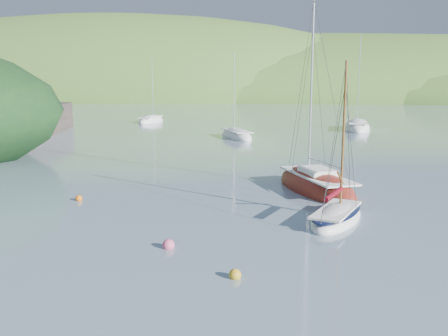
# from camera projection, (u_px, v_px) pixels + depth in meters

# --- Properties ---
(ground) EXTENTS (700.00, 700.00, 0.00)m
(ground) POSITION_uv_depth(u_px,v_px,m) (224.00, 289.00, 16.52)
(ground) COLOR slate
(ground) RESTS_ON ground
(shoreline_hills) EXTENTS (690.00, 135.00, 56.00)m
(shoreline_hills) POSITION_uv_depth(u_px,v_px,m) (247.00, 96.00, 186.20)
(shoreline_hills) COLOR #2D6426
(shoreline_hills) RESTS_ON ground
(daysailer_white) EXTENTS (3.85, 5.73, 8.27)m
(daysailer_white) POSITION_uv_depth(u_px,v_px,m) (336.00, 217.00, 24.33)
(daysailer_white) COLOR white
(daysailer_white) RESTS_ON ground
(sloop_red) EXTENTS (5.93, 8.95, 12.54)m
(sloop_red) POSITION_uv_depth(u_px,v_px,m) (316.00, 187.00, 30.85)
(sloop_red) COLOR maroon
(sloop_red) RESTS_ON ground
(distant_sloop_a) EXTENTS (5.35, 7.83, 10.57)m
(distant_sloop_a) POSITION_uv_depth(u_px,v_px,m) (237.00, 136.00, 57.66)
(distant_sloop_a) COLOR white
(distant_sloop_a) RESTS_ON ground
(distant_sloop_b) EXTENTS (4.41, 9.81, 13.54)m
(distant_sloop_b) POSITION_uv_depth(u_px,v_px,m) (357.00, 128.00, 66.56)
(distant_sloop_b) COLOR white
(distant_sloop_b) RESTS_ON ground
(distant_sloop_c) EXTENTS (3.69, 7.68, 10.52)m
(distant_sloop_c) POSITION_uv_depth(u_px,v_px,m) (151.00, 121.00, 77.59)
(distant_sloop_c) COLOR white
(distant_sloop_c) RESTS_ON ground
(mooring_buoys) EXTENTS (24.93, 10.57, 0.50)m
(mooring_buoys) POSITION_uv_depth(u_px,v_px,m) (248.00, 232.00, 22.23)
(mooring_buoys) COLOR gold
(mooring_buoys) RESTS_ON ground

